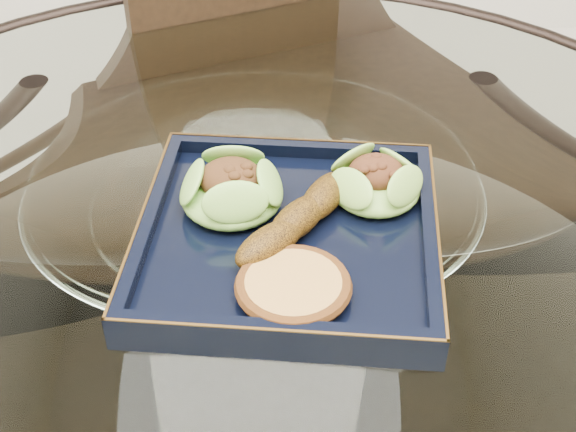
{
  "coord_description": "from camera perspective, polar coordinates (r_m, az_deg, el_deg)",
  "views": [
    {
      "loc": [
        0.02,
        -0.61,
        1.25
      ],
      "look_at": [
        0.03,
        -0.05,
        0.8
      ],
      "focal_mm": 50.0,
      "sensor_mm": 36.0,
      "label": 1
    }
  ],
  "objects": [
    {
      "name": "roasted_plantain",
      "position": [
        0.72,
        0.69,
        -0.2
      ],
      "size": [
        0.12,
        0.14,
        0.03
      ],
      "primitive_type": "ellipsoid",
      "rotation": [
        0.0,
        0.0,
        0.92
      ],
      "color": "#5B3809",
      "rests_on": "navy_plate"
    },
    {
      "name": "dining_chair",
      "position": [
        1.24,
        -0.04,
        2.22
      ],
      "size": [
        0.52,
        0.52,
        0.92
      ],
      "rotation": [
        0.0,
        0.0,
        0.41
      ],
      "color": "black",
      "rests_on": "ground"
    },
    {
      "name": "lettuce_wrap_right",
      "position": [
        0.77,
        6.24,
        2.26
      ],
      "size": [
        0.11,
        0.11,
        0.03
      ],
      "primitive_type": "ellipsoid",
      "rotation": [
        0.0,
        0.0,
        0.32
      ],
      "color": "#6CA630",
      "rests_on": "navy_plate"
    },
    {
      "name": "crumb_patty",
      "position": [
        0.67,
        0.38,
        -5.13
      ],
      "size": [
        0.11,
        0.11,
        0.02
      ],
      "primitive_type": "cylinder",
      "rotation": [
        0.0,
        0.0,
        0.39
      ],
      "color": "#C98B43",
      "rests_on": "navy_plate"
    },
    {
      "name": "lettuce_wrap_left",
      "position": [
        0.75,
        -4.04,
        1.72
      ],
      "size": [
        0.12,
        0.12,
        0.03
      ],
      "primitive_type": "ellipsoid",
      "rotation": [
        0.0,
        0.0,
        -0.37
      ],
      "color": "#5DA12E",
      "rests_on": "navy_plate"
    },
    {
      "name": "navy_plate",
      "position": [
        0.74,
        -0.0,
        -1.82
      ],
      "size": [
        0.3,
        0.3,
        0.02
      ],
      "primitive_type": "cube",
      "rotation": [
        0.0,
        0.0,
        -0.1
      ],
      "color": "black",
      "rests_on": "dining_table"
    },
    {
      "name": "dining_table",
      "position": [
        0.89,
        -2.06,
        -8.35
      ],
      "size": [
        1.13,
        1.13,
        0.77
      ],
      "color": "white",
      "rests_on": "ground"
    }
  ]
}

